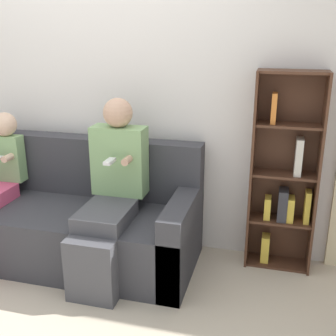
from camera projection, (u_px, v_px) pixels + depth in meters
name	position (u px, v px, depth m)	size (l,w,h in m)	color
ground_plane	(56.00, 294.00, 2.87)	(14.00, 14.00, 0.00)	beige
back_wall	(102.00, 88.00, 3.33)	(10.00, 0.06, 2.55)	silver
couch	(68.00, 220.00, 3.28)	(2.01, 0.81, 0.91)	#38383D
adult_seated	(111.00, 189.00, 2.96)	(0.40, 0.75, 1.26)	#47474C
bookshelf	(284.00, 178.00, 3.05)	(0.47, 0.23, 1.46)	#4C2D1E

